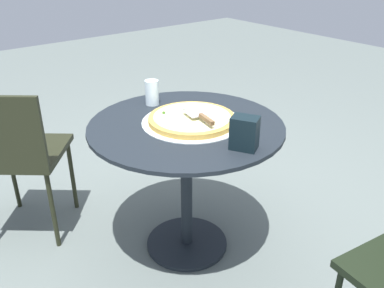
{
  "coord_description": "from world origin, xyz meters",
  "views": [
    {
      "loc": [
        1.06,
        1.35,
        1.44
      ],
      "look_at": [
        -0.03,
        0.01,
        0.58
      ],
      "focal_mm": 38.63,
      "sensor_mm": 36.0,
      "label": 1
    }
  ],
  "objects_px": {
    "patio_chair_near": "(16,151)",
    "pizza_server": "(201,116)",
    "napkin_dispenser": "(245,133)",
    "pizza_on_tray": "(192,119)",
    "patio_table": "(186,154)",
    "drinking_cup": "(152,93)"
  },
  "relations": [
    {
      "from": "patio_table",
      "to": "pizza_server",
      "type": "relative_size",
      "value": 4.15
    },
    {
      "from": "pizza_on_tray",
      "to": "pizza_server",
      "type": "height_order",
      "value": "pizza_server"
    },
    {
      "from": "patio_table",
      "to": "napkin_dispenser",
      "type": "height_order",
      "value": "napkin_dispenser"
    },
    {
      "from": "patio_table",
      "to": "pizza_server",
      "type": "bearing_deg",
      "value": 112.68
    },
    {
      "from": "napkin_dispenser",
      "to": "patio_table",
      "type": "bearing_deg",
      "value": 155.7
    },
    {
      "from": "drinking_cup",
      "to": "patio_chair_near",
      "type": "distance_m",
      "value": 0.73
    },
    {
      "from": "pizza_on_tray",
      "to": "drinking_cup",
      "type": "height_order",
      "value": "drinking_cup"
    },
    {
      "from": "patio_table",
      "to": "pizza_server",
      "type": "height_order",
      "value": "pizza_server"
    },
    {
      "from": "pizza_on_tray",
      "to": "patio_chair_near",
      "type": "distance_m",
      "value": 0.9
    },
    {
      "from": "pizza_server",
      "to": "patio_table",
      "type": "bearing_deg",
      "value": -67.32
    },
    {
      "from": "napkin_dispenser",
      "to": "patio_chair_near",
      "type": "xyz_separation_m",
      "value": [
        0.62,
        -0.94,
        -0.26
      ]
    },
    {
      "from": "pizza_server",
      "to": "patio_chair_near",
      "type": "xyz_separation_m",
      "value": [
        0.63,
        -0.67,
        -0.24
      ]
    },
    {
      "from": "patio_table",
      "to": "patio_chair_near",
      "type": "relative_size",
      "value": 1.07
    },
    {
      "from": "pizza_server",
      "to": "napkin_dispenser",
      "type": "xyz_separation_m",
      "value": [
        0.0,
        0.27,
        0.02
      ]
    },
    {
      "from": "patio_chair_near",
      "to": "drinking_cup",
      "type": "bearing_deg",
      "value": 153.65
    },
    {
      "from": "patio_table",
      "to": "pizza_on_tray",
      "type": "xyz_separation_m",
      "value": [
        -0.03,
        0.0,
        0.17
      ]
    },
    {
      "from": "pizza_server",
      "to": "patio_chair_near",
      "type": "relative_size",
      "value": 0.26
    },
    {
      "from": "pizza_on_tray",
      "to": "napkin_dispenser",
      "type": "relative_size",
      "value": 3.41
    },
    {
      "from": "pizza_server",
      "to": "patio_chair_near",
      "type": "distance_m",
      "value": 0.95
    },
    {
      "from": "patio_chair_near",
      "to": "pizza_server",
      "type": "bearing_deg",
      "value": 132.81
    },
    {
      "from": "pizza_on_tray",
      "to": "pizza_server",
      "type": "distance_m",
      "value": 0.07
    },
    {
      "from": "napkin_dispenser",
      "to": "pizza_on_tray",
      "type": "bearing_deg",
      "value": 150.55
    }
  ]
}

